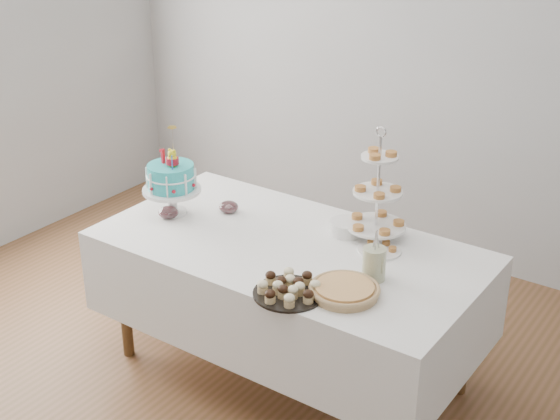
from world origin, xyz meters
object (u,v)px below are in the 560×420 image
Objects in this scene: cupcake_tray at (289,287)px; jam_bowl_a at (169,213)px; pastry_plate at (380,249)px; tiered_stand at (378,193)px; plate_stack at (347,227)px; table at (289,284)px; utensil_pitcher at (374,262)px; pie at (344,290)px; jam_bowl_b at (229,207)px; birthday_cake at (172,191)px.

cupcake_tray is 2.98× the size of jam_bowl_a.
tiered_stand is at bearing 126.66° from pastry_plate.
cupcake_tray is at bearing -102.60° from pastry_plate.
plate_stack is at bearing 161.58° from pastry_plate.
jam_bowl_a is (-0.70, -0.11, 0.26)m from table.
plate_stack is 0.48m from utensil_pitcher.
utensil_pitcher is (0.03, 0.20, 0.06)m from pie.
pie is at bearing -81.43° from utensil_pitcher.
plate_stack is 0.67m from jam_bowl_b.
plate_stack reaches higher than jam_bowl_b.
tiered_stand is at bearing 86.77° from cupcake_tray.
birthday_cake is at bearing -141.55° from jam_bowl_b.
cupcake_tray is 0.74m from tiered_stand.
tiered_stand reaches higher than cupcake_tray.
jam_bowl_b is at bearing -173.25° from utensil_pitcher.
birthday_cake reaches higher than table.
jam_bowl_b is (-0.48, 0.13, 0.26)m from table.
plate_stack reaches higher than pie.
plate_stack is (0.89, 0.33, -0.10)m from birthday_cake.
pie is at bearing 2.16° from birthday_cake.
table is 0.60m from utensil_pitcher.
utensil_pitcher reaches higher than plate_stack.
birthday_cake is at bearing -159.81° from plate_stack.
table is 0.80m from birthday_cake.
pie is 0.21m from utensil_pitcher.
table is 0.41m from plate_stack.
jam_bowl_b is (-0.96, 0.40, 0.00)m from pie.
jam_bowl_a is at bearing -132.31° from jam_bowl_b.
utensil_pitcher is (0.20, -0.38, -0.16)m from tiered_stand.
pie reaches higher than pastry_plate.
birthday_cake is 2.25× the size of pastry_plate.
utensil_pitcher is at bearing -67.67° from pastry_plate.
pastry_plate is at bearing 24.69° from birthday_cake.
pie is (1.19, -0.21, -0.10)m from birthday_cake.
tiered_stand is 0.84m from jam_bowl_b.
tiered_stand is 2.46× the size of utensil_pitcher.
tiered_stand is (-0.16, 0.58, 0.22)m from pie.
utensil_pitcher reaches higher than pie.
utensil_pitcher is at bearing -44.64° from plate_stack.
pie is at bearing -60.41° from plate_stack.
tiered_stand is 5.47× the size of jam_bowl_a.
birthday_cake reaches higher than pastry_plate.
table is 0.75m from jam_bowl_a.
tiered_stand reaches higher than pie.
jam_bowl_a is at bearing -171.06° from table.
plate_stack is 0.73× the size of utensil_pitcher.
birthday_cake reaches higher than pie.
jam_bowl_b reaches higher than pie.
birthday_cake is 1.21m from pie.
birthday_cake is 0.12m from jam_bowl_a.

